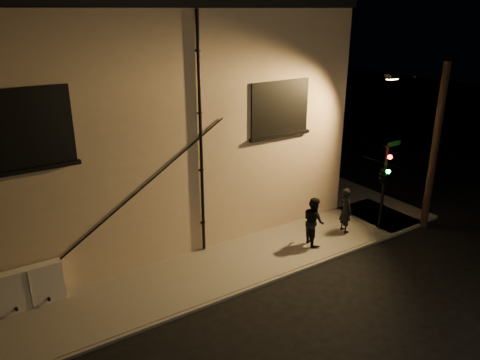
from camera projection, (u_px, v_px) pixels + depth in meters
ground at (292, 273)px, 15.89m from camera, size 90.00×90.00×0.00m
sidewalk at (249, 218)px, 19.94m from camera, size 21.00×16.00×0.12m
building at (107, 110)px, 19.87m from camera, size 16.20×12.23×8.80m
utility_cabinet at (29, 287)px, 13.72m from camera, size 1.93×0.33×1.27m
pedestrian_a at (346, 210)px, 18.32m from camera, size 0.57×0.74×1.81m
pedestrian_b at (314, 221)px, 17.32m from camera, size 0.90×1.05×1.86m
traffic_signal at (384, 174)px, 17.85m from camera, size 1.17×2.08×3.57m
streetlamp_pole at (432, 143)px, 18.03m from camera, size 2.01×1.38×6.67m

